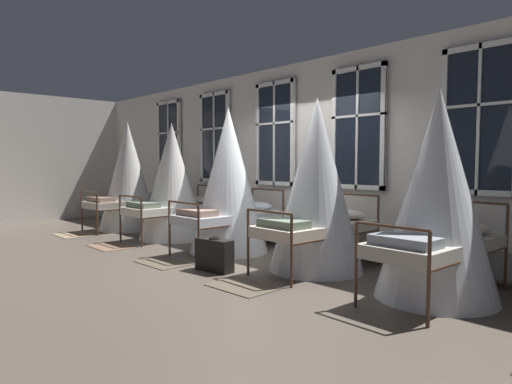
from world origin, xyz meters
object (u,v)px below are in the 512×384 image
cot_fourth (317,187)px  suitcase_dark (214,255)px  cot_third (229,182)px  cot_second (172,183)px  cot_fifth (437,197)px  cot_first (128,177)px

cot_fourth → suitcase_dark: 1.68m
cot_third → suitcase_dark: (0.92, -1.02, -0.93)m
cot_second → cot_fifth: bearing=-91.2°
cot_third → cot_second: bearing=88.7°
cot_second → cot_fifth: cot_fifth is taller
cot_first → cot_fifth: (7.05, -0.02, -0.05)m
cot_fifth → suitcase_dark: 2.95m
cot_fourth → suitcase_dark: bearing=141.3°
cot_third → cot_first: bearing=89.6°
cot_fourth → suitcase_dark: cot_fourth is taller
cot_third → cot_fifth: bearing=-90.4°
cot_fourth → cot_third: bearing=93.1°
cot_second → cot_third: size_ratio=0.94×
cot_second → cot_fourth: bearing=-90.4°
cot_first → cot_fourth: (5.32, 0.05, -0.01)m
cot_first → suitcase_dark: bearing=-102.9°
cot_fourth → cot_first: bearing=91.8°
cot_first → cot_second: 1.75m
cot_first → cot_third: 3.50m
cot_third → cot_fourth: cot_third is taller
cot_second → cot_third: cot_third is taller
cot_fourth → suitcase_dark: (-0.90, -1.07, -0.92)m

